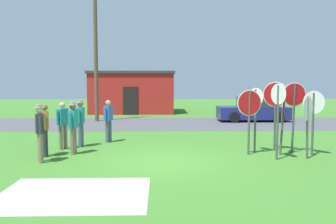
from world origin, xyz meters
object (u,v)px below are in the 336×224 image
Objects in this scene: stop_sign_rear_left at (275,103)px; stop_sign_leaning_right at (308,116)px; utility_pole at (96,48)px; stop_sign_low_front at (294,105)px; stop_sign_far_back at (255,110)px; stop_sign_nearest at (249,110)px; parked_car_on_street at (254,110)px; person_near_signs at (73,125)px; stop_sign_tallest at (283,114)px; person_in_teal at (108,119)px; person_in_blue at (45,127)px; person_in_dark_shirt at (40,130)px; stop_sign_center_cluster at (278,109)px; person_with_sunhat at (63,123)px; stop_sign_leaning_left at (313,111)px; person_holding_notes at (80,120)px.

stop_sign_rear_left is 1.43m from stop_sign_leaning_right.
stop_sign_low_front is at bearing -49.26° from utility_pole.
stop_sign_nearest is at bearing -131.34° from stop_sign_far_back.
parked_car_on_street is 2.48× the size of person_near_signs.
stop_sign_rear_left reaches higher than stop_sign_tallest.
person_in_teal is at bearing -137.28° from parked_car_on_street.
person_in_blue is (-7.72, -0.02, -0.41)m from stop_sign_tallest.
person_in_dark_shirt is at bearing -131.28° from parked_car_on_street.
person_in_blue is at bearing -174.55° from stop_sign_rear_left.
stop_sign_leaning_right is 1.14× the size of person_near_signs.
utility_pole is 4.03× the size of stop_sign_nearest.
stop_sign_tallest is 0.93× the size of stop_sign_nearest.
stop_sign_center_cluster reaches higher than stop_sign_nearest.
person_near_signs reaches higher than person_with_sunhat.
stop_sign_rear_left reaches higher than person_in_dark_shirt.
stop_sign_low_front is 8.26m from person_in_blue.
stop_sign_leaning_left is 7.57m from person_in_teal.
person_in_teal is at bearing 69.89° from person_near_signs.
stop_sign_rear_left is (0.78, 0.29, 0.20)m from stop_sign_far_back.
stop_sign_rear_left is 7.08m from person_holding_notes.
person_in_blue is (-6.64, -0.10, -0.53)m from stop_sign_nearest.
person_with_sunhat is (-9.36, -8.73, 0.26)m from parked_car_on_street.
stop_sign_far_back is at bearing -22.24° from person_in_teal.
stop_sign_tallest is at bearing 179.45° from stop_sign_leaning_left.
person_in_dark_shirt reaches higher than person_in_teal.
person_near_signs is at bearing 173.34° from stop_sign_leaning_right.
stop_sign_tallest is 7.18m from person_holding_notes.
stop_sign_leaning_left is at bearing -34.97° from stop_sign_low_front.
parked_car_on_street is 13.00m from person_near_signs.
stop_sign_far_back reaches higher than person_in_teal.
person_near_signs is 1.03× the size of person_in_teal.
stop_sign_rear_left is at bearing -101.41° from parked_car_on_street.
person_holding_notes is 0.68m from person_with_sunhat.
stop_sign_center_cluster is 1.35× the size of person_in_dark_shirt.
stop_sign_nearest is at bearing -9.85° from person_with_sunhat.
stop_sign_leaning_left is 1.25× the size of person_in_teal.
stop_sign_tallest is 1.01× the size of stop_sign_leaning_right.
utility_pole is 14.02m from stop_sign_leaning_right.
stop_sign_far_back is 1.17m from stop_sign_center_cluster.
utility_pole is 5.12× the size of person_in_blue.
person_with_sunhat and person_in_teal have the same top height.
stop_sign_low_front is 1.42× the size of person_in_blue.
person_with_sunhat is at bearing 165.21° from stop_sign_center_cluster.
stop_sign_rear_left reaches higher than stop_sign_center_cluster.
stop_sign_tallest is 6.93m from person_near_signs.
stop_sign_rear_left reaches higher than person_holding_notes.
person_holding_notes is (-5.90, 1.56, -0.47)m from stop_sign_nearest.
person_in_dark_shirt is at bearing -120.32° from person_near_signs.
stop_sign_center_cluster reaches higher than person_near_signs.
stop_sign_center_cluster is at bearing -120.77° from stop_sign_tallest.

